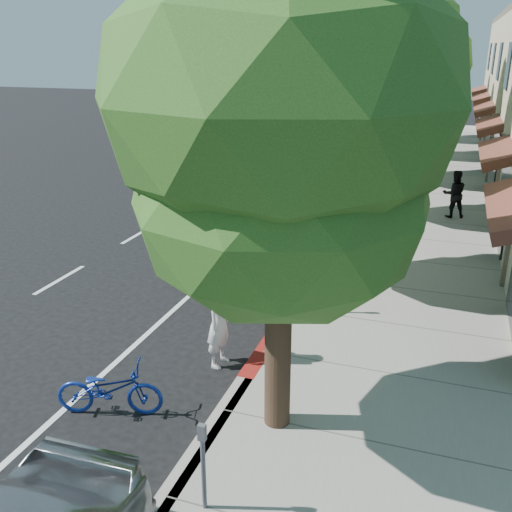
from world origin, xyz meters
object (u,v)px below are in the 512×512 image
at_px(street_tree_2, 390,75).
at_px(street_tree_5, 425,70).
at_px(street_tree_4, 417,74).
at_px(bicycle, 110,389).
at_px(street_tree_0, 282,107).
at_px(dark_sedan, 285,198).
at_px(cyclist, 219,322).
at_px(silver_suv, 326,211).
at_px(pedestrian, 454,194).
at_px(dark_suv_far, 357,137).
at_px(street_tree_3, 408,67).
at_px(white_pickup, 349,143).
at_px(street_tree_1, 358,106).

distance_m(street_tree_2, street_tree_5, 18.01).
distance_m(street_tree_4, bicycle, 24.93).
bearing_deg(street_tree_4, street_tree_0, -90.00).
distance_m(street_tree_0, street_tree_2, 12.00).
height_order(street_tree_2, dark_sedan, street_tree_2).
xyz_separation_m(street_tree_5, cyclist, (-1.60, -28.47, -3.39)).
bearing_deg(silver_suv, pedestrian, 30.78).
distance_m(cyclist, pedestrian, 11.94).
bearing_deg(dark_suv_far, bicycle, -93.35).
bearing_deg(street_tree_3, street_tree_4, 90.00).
relative_size(silver_suv, pedestrian, 3.42).
bearing_deg(street_tree_3, street_tree_0, -90.00).
bearing_deg(dark_suv_far, white_pickup, -94.22).
xyz_separation_m(silver_suv, dark_sedan, (-1.65, 1.00, 0.04)).
height_order(street_tree_2, bicycle, street_tree_2).
height_order(cyclist, silver_suv, cyclist).
xyz_separation_m(bicycle, silver_suv, (1.25, 10.48, 0.31)).
distance_m(street_tree_1, street_tree_5, 24.00).
relative_size(street_tree_5, pedestrian, 4.31).
height_order(street_tree_2, cyclist, street_tree_2).
relative_size(street_tree_1, street_tree_3, 0.90).
xyz_separation_m(street_tree_2, bicycle, (-2.70, -12.48, -4.36)).
height_order(silver_suv, pedestrian, pedestrian).
xyz_separation_m(street_tree_2, street_tree_3, (0.00, 6.00, 0.04)).
distance_m(street_tree_5, pedestrian, 17.68).
bearing_deg(dark_suv_far, street_tree_3, -72.25).
distance_m(street_tree_5, dark_sedan, 19.56).
xyz_separation_m(street_tree_0, street_tree_4, (0.00, 24.00, -0.65)).
bearing_deg(pedestrian, dark_sedan, 4.00).
bearing_deg(dark_suv_far, cyclist, -90.67).
height_order(street_tree_4, white_pickup, street_tree_4).
bearing_deg(dark_sedan, pedestrian, 16.63).
bearing_deg(street_tree_2, pedestrian, 18.74).
height_order(street_tree_3, dark_suv_far, street_tree_3).
distance_m(street_tree_0, street_tree_1, 6.02).
distance_m(street_tree_0, street_tree_3, 18.00).
distance_m(street_tree_5, bicycle, 30.84).
bearing_deg(dark_sedan, street_tree_4, 74.97).
xyz_separation_m(street_tree_2, silver_suv, (-1.45, -2.00, -4.05)).
bearing_deg(street_tree_0, pedestrian, 79.58).
bearing_deg(street_tree_4, dark_sedan, -103.41).
height_order(street_tree_0, street_tree_4, street_tree_0).
bearing_deg(white_pickup, dark_sedan, -90.92).
height_order(street_tree_1, silver_suv, street_tree_1).
xyz_separation_m(silver_suv, white_pickup, (-1.65, 13.00, 0.09)).
distance_m(cyclist, dark_sedan, 9.58).
bearing_deg(street_tree_5, pedestrian, -82.21).
bearing_deg(street_tree_2, dark_suv_far, 102.76).
height_order(street_tree_1, dark_suv_far, street_tree_1).
bearing_deg(street_tree_0, bicycle, -169.85).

